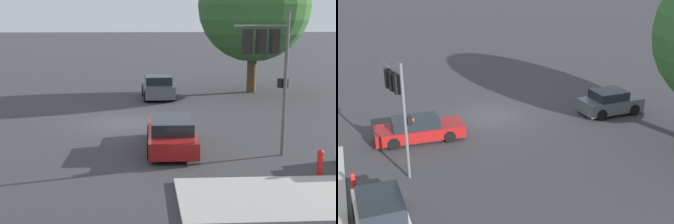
{
  "view_description": "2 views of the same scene",
  "coord_description": "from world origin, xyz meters",
  "views": [
    {
      "loc": [
        23.14,
        1.03,
        5.22
      ],
      "look_at": [
        2.93,
        2.16,
        1.13
      ],
      "focal_mm": 50.0,
      "sensor_mm": 36.0,
      "label": 1
    },
    {
      "loc": [
        8.26,
        25.99,
        10.35
      ],
      "look_at": [
        0.79,
        5.09,
        2.12
      ],
      "focal_mm": 50.0,
      "sensor_mm": 36.0,
      "label": 2
    }
  ],
  "objects": [
    {
      "name": "ground_plane",
      "position": [
        0.0,
        0.0,
        0.0
      ],
      "size": [
        300.0,
        300.0,
        0.0
      ],
      "primitive_type": "plane",
      "color": "#333335"
    },
    {
      "name": "traffic_signal",
      "position": [
        6.15,
        5.65,
        3.92
      ],
      "size": [
        0.98,
        2.28,
        5.43
      ],
      "rotation": [
        0.0,
        0.0,
        3.39
      ],
      "color": "#515456",
      "rests_on": "ground_plane"
    },
    {
      "name": "crossing_car_0",
      "position": [
        -7.22,
        2.07,
        0.72
      ],
      "size": [
        3.94,
        2.15,
        1.51
      ],
      "rotation": [
        0.0,
        0.0,
        3.19
      ],
      "color": "#4C5156",
      "rests_on": "ground_plane"
    },
    {
      "name": "crossing_car_1",
      "position": [
        4.83,
        2.19,
        0.62
      ],
      "size": [
        4.83,
        2.02,
        1.28
      ],
      "rotation": [
        0.0,
        0.0,
        3.12
      ],
      "color": "maroon",
      "rests_on": "ground_plane"
    },
    {
      "name": "parked_car_0",
      "position": [
        7.6,
        10.49,
        0.69
      ],
      "size": [
        2.07,
        4.68,
        1.46
      ],
      "rotation": [
        0.0,
        0.0,
        1.6
      ],
      "color": "silver",
      "rests_on": "ground_plane"
    },
    {
      "name": "fire_hydrant",
      "position": [
        8.47,
        6.95,
        0.49
      ],
      "size": [
        0.22,
        0.22,
        0.92
      ],
      "color": "red",
      "rests_on": "ground_plane"
    }
  ]
}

